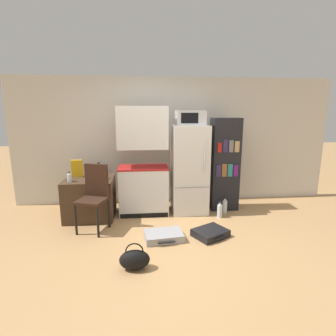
# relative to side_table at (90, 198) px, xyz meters

# --- Properties ---
(ground_plane) EXTENTS (24.00, 24.00, 0.00)m
(ground_plane) POSITION_rel_side_table_xyz_m (1.40, -1.22, -0.35)
(ground_plane) COLOR tan
(wall_back) EXTENTS (6.40, 0.10, 2.50)m
(wall_back) POSITION_rel_side_table_xyz_m (1.60, 0.78, 0.90)
(wall_back) COLOR beige
(wall_back) RESTS_ON ground_plane
(side_table) EXTENTS (0.82, 0.75, 0.70)m
(side_table) POSITION_rel_side_table_xyz_m (0.00, 0.00, 0.00)
(side_table) COLOR #422D1E
(side_table) RESTS_ON ground_plane
(kitchen_hutch) EXTENTS (0.89, 0.53, 1.93)m
(kitchen_hutch) POSITION_rel_side_table_xyz_m (0.94, 0.12, 0.55)
(kitchen_hutch) COLOR white
(kitchen_hutch) RESTS_ON ground_plane
(refrigerator) EXTENTS (0.64, 0.59, 1.60)m
(refrigerator) POSITION_rel_side_table_xyz_m (1.78, 0.09, 0.45)
(refrigerator) COLOR silver
(refrigerator) RESTS_ON ground_plane
(microwave) EXTENTS (0.50, 0.38, 0.26)m
(microwave) POSITION_rel_side_table_xyz_m (1.78, 0.09, 1.38)
(microwave) COLOR #B7B7BC
(microwave) RESTS_ON refrigerator
(bookshelf) EXTENTS (0.51, 0.37, 1.73)m
(bookshelf) POSITION_rel_side_table_xyz_m (2.46, 0.20, 0.51)
(bookshelf) COLOR black
(bookshelf) RESTS_ON ground_plane
(bottle_green_tall) EXTENTS (0.08, 0.08, 0.26)m
(bottle_green_tall) POSITION_rel_side_table_xyz_m (0.18, -0.13, 0.46)
(bottle_green_tall) COLOR #1E6028
(bottle_green_tall) RESTS_ON side_table
(bottle_milk_white) EXTENTS (0.08, 0.08, 0.22)m
(bottle_milk_white) POSITION_rel_side_table_xyz_m (0.02, 0.04, 0.44)
(bottle_milk_white) COLOR white
(bottle_milk_white) RESTS_ON side_table
(bottle_clear_short) EXTENTS (0.07, 0.07, 0.17)m
(bottle_clear_short) POSITION_rel_side_table_xyz_m (-0.27, -0.20, 0.42)
(bottle_clear_short) COLOR silver
(bottle_clear_short) RESTS_ON side_table
(bottle_blue_soda) EXTENTS (0.07, 0.07, 0.29)m
(bottle_blue_soda) POSITION_rel_side_table_xyz_m (0.18, -0.03, 0.47)
(bottle_blue_soda) COLOR #1E47A3
(bottle_blue_soda) RESTS_ON side_table
(bowl) EXTENTS (0.16, 0.16, 0.04)m
(bowl) POSITION_rel_side_table_xyz_m (-0.04, 0.24, 0.37)
(bowl) COLOR silver
(bowl) RESTS_ON side_table
(cereal_box) EXTENTS (0.19, 0.07, 0.30)m
(cereal_box) POSITION_rel_side_table_xyz_m (-0.22, 0.15, 0.50)
(cereal_box) COLOR gold
(cereal_box) RESTS_ON side_table
(chair) EXTENTS (0.51, 0.51, 1.03)m
(chair) POSITION_rel_side_table_xyz_m (0.17, -0.50, 0.26)
(chair) COLOR black
(chair) RESTS_ON ground_plane
(suitcase_large_flat) EXTENTS (0.59, 0.45, 0.11)m
(suitcase_large_flat) POSITION_rel_side_table_xyz_m (1.21, -0.99, -0.30)
(suitcase_large_flat) COLOR #99999E
(suitcase_large_flat) RESTS_ON ground_plane
(suitcase_small_flat) EXTENTS (0.60, 0.56, 0.11)m
(suitcase_small_flat) POSITION_rel_side_table_xyz_m (1.92, -0.96, -0.30)
(suitcase_small_flat) COLOR black
(suitcase_small_flat) RESTS_ON ground_plane
(handbag) EXTENTS (0.36, 0.20, 0.33)m
(handbag) POSITION_rel_side_table_xyz_m (0.81, -1.69, -0.23)
(handbag) COLOR black
(handbag) RESTS_ON ground_plane
(water_bottle_front) EXTENTS (0.09, 0.09, 0.29)m
(water_bottle_front) POSITION_rel_side_table_xyz_m (2.27, -0.26, -0.23)
(water_bottle_front) COLOR silver
(water_bottle_front) RESTS_ON ground_plane
(water_bottle_middle) EXTENTS (0.09, 0.09, 0.30)m
(water_bottle_middle) POSITION_rel_side_table_xyz_m (2.42, -0.06, -0.23)
(water_bottle_middle) COLOR silver
(water_bottle_middle) RESTS_ON ground_plane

